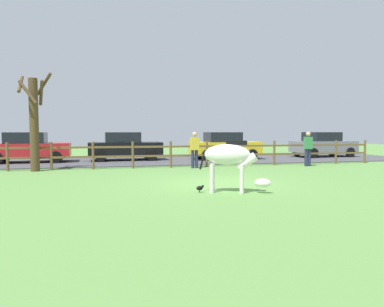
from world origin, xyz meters
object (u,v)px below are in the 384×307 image
Objects in this scene: parked_car_red at (29,147)px; parked_car_yellow at (224,145)px; parked_car_black at (125,146)px; visitor_left_of_tree at (195,148)px; bare_tree at (34,120)px; visitor_right_of_tree at (308,147)px; zebra at (230,158)px; crow_on_grass at (200,188)px; parked_car_grey at (323,144)px.

parked_car_red is 10.60m from parked_car_yellow.
visitor_left_of_tree reaches higher than parked_car_black.
bare_tree is 2.50× the size of visitor_left_of_tree.
visitor_left_of_tree is 5.49m from visitor_right_of_tree.
parked_car_red is 14.09m from visitor_right_of_tree.
zebra is 8.53× the size of crow_on_grass.
parked_car_yellow is at bearing 68.63° from crow_on_grass.
parked_car_yellow is at bearing 56.05° from visitor_left_of_tree.
parked_car_red is (-1.14, 3.90, -1.27)m from bare_tree.
bare_tree is 2.23× the size of zebra.
crow_on_grass is 0.05× the size of parked_car_yellow.
visitor_right_of_tree is (5.48, -0.32, 0.00)m from visitor_left_of_tree.
parked_car_red is at bearing -176.20° from parked_car_black.
visitor_right_of_tree is at bearing -57.48° from parked_car_yellow.
visitor_left_of_tree reaches higher than parked_car_grey.
parked_car_yellow is at bearing -176.46° from parked_car_grey.
crow_on_grass is 10.88m from parked_car_yellow.
visitor_left_of_tree is at bearing -2.05° from bare_tree.
parked_car_red is at bearing 179.38° from parked_car_yellow.
visitor_left_of_tree reaches higher than parked_car_red.
zebra is at bearing -132.67° from parked_car_grey.
parked_car_red is at bearing 152.31° from visitor_left_of_tree.
visitor_right_of_tree is (2.77, -4.34, 0.06)m from parked_car_yellow.
crow_on_grass is at bearing -101.58° from visitor_left_of_tree.
parked_car_yellow is 2.46× the size of visitor_right_of_tree.
parked_car_yellow is at bearing 122.52° from visitor_right_of_tree.
parked_car_black is 9.72m from visitor_right_of_tree.
visitor_right_of_tree is at bearing -3.30° from visitor_left_of_tree.
bare_tree is 1.00× the size of parked_car_black.
parked_car_black is 0.99× the size of parked_car_grey.
bare_tree is 9.13m from zebra.
visitor_left_of_tree is at bearing -27.69° from parked_car_red.
crow_on_grass is 0.13× the size of visitor_left_of_tree.
parked_car_grey reaches higher than zebra.
zebra is at bearing -11.77° from crow_on_grass.
parked_car_yellow is at bearing 72.94° from zebra.
parked_car_grey is at bearing 14.56° from bare_tree.
parked_car_yellow is 5.15m from visitor_right_of_tree.
crow_on_grass is at bearing -135.36° from parked_car_grey.
parked_car_red is (-4.90, -0.33, 0.00)m from parked_car_black.
parked_car_grey is 6.17m from visitor_right_of_tree.
bare_tree is at bearing 131.02° from crow_on_grass.
crow_on_grass is 15.00m from parked_car_grey.
parked_car_grey and parked_car_red have the same top height.
parked_car_black and parked_car_grey have the same top height.
visitor_right_of_tree is (12.23, -0.56, -1.21)m from bare_tree.
parked_car_grey is (9.86, 10.69, -0.08)m from zebra.
parked_car_grey and parked_car_yellow have the same top height.
bare_tree reaches higher than visitor_right_of_tree.
crow_on_grass is 6.26m from visitor_left_of_tree.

